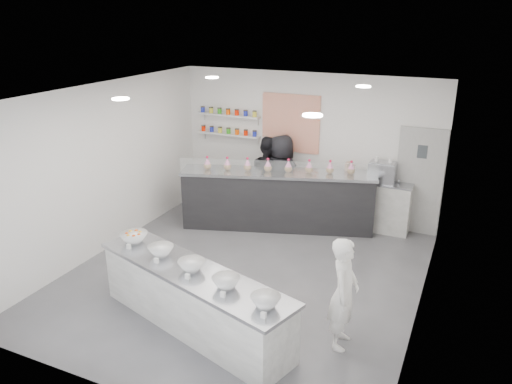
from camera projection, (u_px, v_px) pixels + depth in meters
floor at (244, 276)px, 8.26m from camera, size 6.00×6.00×0.00m
ceiling at (242, 94)px, 7.23m from camera, size 6.00×6.00×0.00m
back_wall at (306, 146)px, 10.31m from camera, size 5.50×0.00×5.50m
left_wall at (103, 169)px, 8.82m from camera, size 0.00×6.00×6.00m
right_wall at (428, 220)px, 6.68m from camera, size 0.00×6.00×6.00m
back_door at (419, 182)px, 9.55m from camera, size 0.88×0.04×2.10m
pattern_panel at (291, 123)px, 10.27m from camera, size 1.25×0.03×1.20m
jar_shelf_lower at (229, 134)px, 10.87m from camera, size 1.45×0.22×0.04m
jar_shelf_upper at (229, 115)px, 10.73m from camera, size 1.45×0.22×0.04m
preserve_jars at (228, 122)px, 10.76m from camera, size 1.45×0.10×0.56m
downlight_0 at (121, 99)px, 6.93m from camera, size 0.24×0.24×0.02m
downlight_1 at (313, 115)px, 5.84m from camera, size 0.24×0.24×0.02m
downlight_2 at (212, 77)px, 9.15m from camera, size 0.24×0.24×0.02m
downlight_3 at (363, 86)px, 8.07m from camera, size 0.24×0.24×0.02m
prep_counter at (193, 299)px, 6.78m from camera, size 3.29×1.67×0.88m
back_bar at (278, 200)px, 9.92m from camera, size 3.82×1.83×1.17m
sneeze_guard at (277, 169)px, 9.36m from camera, size 3.56×1.17×0.32m
espresso_ledge at (375, 206)px, 9.86m from camera, size 1.36×0.43×1.01m
espresso_machine at (382, 173)px, 9.59m from camera, size 0.51×0.35×0.39m
cup_stacks at (350, 170)px, 9.85m from camera, size 0.24×0.24×0.31m
prep_bowls at (191, 266)px, 6.61m from camera, size 2.97×1.33×0.15m
label_cards at (182, 288)px, 6.15m from camera, size 2.66×0.04×0.07m
cookie_bags at (278, 165)px, 9.68m from camera, size 2.85×1.05×0.27m
woman_prep at (344, 293)px, 6.32m from camera, size 0.40×0.58×1.52m
staff_left at (267, 176)px, 10.46m from camera, size 0.95×0.81×1.72m
staff_right at (281, 177)px, 10.33m from camera, size 0.96×0.72×1.78m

